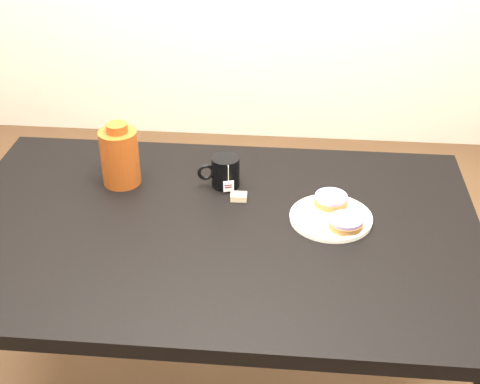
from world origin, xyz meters
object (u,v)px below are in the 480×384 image
at_px(mug, 225,172).
at_px(bagel_front, 346,223).
at_px(plate, 331,217).
at_px(bagel_back, 331,200).
at_px(teabag_pouch, 239,197).
at_px(bagel_package, 120,156).
at_px(table, 215,251).

bearing_deg(mug, bagel_front, -47.62).
xyz_separation_m(plate, bagel_front, (0.04, -0.05, 0.02)).
bearing_deg(mug, bagel_back, -33.75).
distance_m(bagel_front, mug, 0.39).
bearing_deg(plate, mug, 153.33).
height_order(teabag_pouch, bagel_package, bagel_package).
distance_m(mug, teabag_pouch, 0.09).
bearing_deg(bagel_back, bagel_front, -71.88).
relative_size(table, mug, 10.82).
xyz_separation_m(table, teabag_pouch, (0.05, 0.13, 0.09)).
distance_m(plate, bagel_package, 0.62).
height_order(plate, bagel_front, bagel_front).
bearing_deg(bagel_front, bagel_package, 163.32).
bearing_deg(bagel_back, table, -159.59).
relative_size(table, bagel_package, 7.48).
height_order(plate, mug, mug).
bearing_deg(mug, plate, -43.53).
xyz_separation_m(plate, bagel_package, (-0.60, 0.14, 0.08)).
relative_size(bagel_back, mug, 0.78).
xyz_separation_m(bagel_front, teabag_pouch, (-0.29, 0.13, -0.02)).
bearing_deg(teabag_pouch, table, -111.61).
relative_size(bagel_back, teabag_pouch, 2.24).
bearing_deg(plate, bagel_package, 166.75).
bearing_deg(table, bagel_back, 20.41).
height_order(bagel_front, mug, mug).
bearing_deg(mug, table, -108.38).
distance_m(bagel_front, bagel_package, 0.67).
xyz_separation_m(table, bagel_front, (0.34, 0.01, 0.11)).
height_order(table, bagel_front, bagel_front).
distance_m(teabag_pouch, bagel_package, 0.36).
distance_m(plate, bagel_front, 0.06).
xyz_separation_m(bagel_back, bagel_front, (0.04, -0.11, -0.00)).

